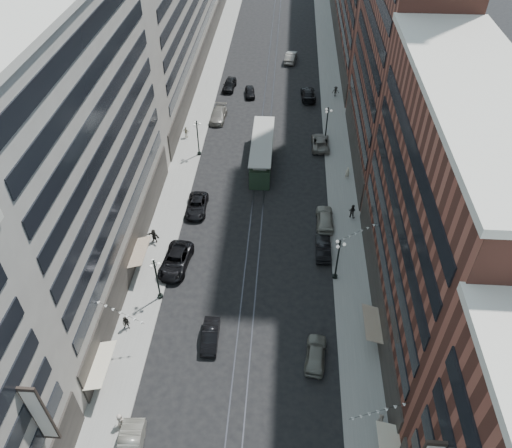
% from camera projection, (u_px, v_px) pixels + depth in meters
% --- Properties ---
extents(ground, '(220.00, 220.00, 0.00)m').
position_uv_depth(ground, '(264.00, 139.00, 75.87)').
color(ground, black).
rests_on(ground, ground).
extents(sidewalk_west, '(4.00, 180.00, 0.15)m').
position_uv_depth(sidewalk_west, '(202.00, 105.00, 83.85)').
color(sidewalk_west, gray).
rests_on(sidewalk_west, ground).
extents(sidewalk_east, '(4.00, 180.00, 0.15)m').
position_uv_depth(sidewalk_east, '(334.00, 109.00, 82.77)').
color(sidewalk_east, gray).
rests_on(sidewalk_east, ground).
extents(rail_west, '(0.12, 180.00, 0.02)m').
position_uv_depth(rail_west, '(263.00, 107.00, 83.39)').
color(rail_west, '#2D2D33').
rests_on(rail_west, ground).
extents(rail_east, '(0.12, 180.00, 0.02)m').
position_uv_depth(rail_east, '(272.00, 107.00, 83.32)').
color(rail_east, '#2D2D33').
rests_on(rail_east, ground).
extents(building_west_mid, '(8.00, 36.00, 28.00)m').
position_uv_depth(building_west_mid, '(72.00, 157.00, 47.24)').
color(building_west_mid, '#9B9689').
rests_on(building_west_mid, ground).
extents(building_east_mid, '(8.00, 30.00, 24.00)m').
position_uv_depth(building_east_mid, '(442.00, 223.00, 43.15)').
color(building_east_mid, brown).
rests_on(building_east_mid, ground).
extents(building_east_tower, '(8.00, 26.00, 42.00)m').
position_uv_depth(building_east_tower, '(410.00, 7.00, 58.16)').
color(building_east_tower, brown).
rests_on(building_east_tower, ground).
extents(lamppost_sw_far, '(1.03, 1.14, 5.52)m').
position_uv_depth(lamppost_sw_far, '(157.00, 278.00, 50.32)').
color(lamppost_sw_far, black).
rests_on(lamppost_sw_far, sidewalk_west).
extents(lamppost_sw_mid, '(1.03, 1.14, 5.52)m').
position_uv_depth(lamppost_sw_mid, '(198.00, 137.00, 70.53)').
color(lamppost_sw_mid, black).
rests_on(lamppost_sw_mid, sidewalk_west).
extents(lamppost_se_far, '(1.03, 1.14, 5.52)m').
position_uv_depth(lamppost_se_far, '(338.00, 258.00, 52.41)').
color(lamppost_se_far, black).
rests_on(lamppost_se_far, sidewalk_east).
extents(lamppost_se_mid, '(1.03, 1.14, 5.52)m').
position_uv_depth(lamppost_se_mid, '(327.00, 123.00, 73.37)').
color(lamppost_se_mid, black).
rests_on(lamppost_se_mid, sidewalk_east).
extents(streetcar, '(2.94, 13.28, 3.67)m').
position_uv_depth(streetcar, '(262.00, 152.00, 70.06)').
color(streetcar, '#223524').
rests_on(streetcar, ground).
extents(car_2, '(3.42, 6.40, 1.71)m').
position_uv_depth(car_2, '(176.00, 261.00, 55.28)').
color(car_2, black).
rests_on(car_2, ground).
extents(car_4, '(2.35, 4.83, 1.59)m').
position_uv_depth(car_4, '(316.00, 354.00, 46.30)').
color(car_4, '#646459').
rests_on(car_4, ground).
extents(car_5, '(1.64, 4.40, 1.44)m').
position_uv_depth(car_5, '(210.00, 336.00, 47.88)').
color(car_5, black).
rests_on(car_5, ground).
extents(pedestrian_1, '(0.90, 0.67, 1.65)m').
position_uv_depth(pedestrian_1, '(120.00, 421.00, 41.24)').
color(pedestrian_1, '#A89A8B').
rests_on(pedestrian_1, sidewalk_west).
extents(pedestrian_2, '(0.86, 0.55, 1.65)m').
position_uv_depth(pedestrian_2, '(126.00, 323.00, 48.71)').
color(pedestrian_2, black).
rests_on(pedestrian_2, sidewalk_west).
extents(pedestrian_4, '(0.52, 1.11, 1.89)m').
position_uv_depth(pedestrian_4, '(381.00, 421.00, 41.08)').
color(pedestrian_4, '#BFAE9E').
rests_on(pedestrian_4, sidewalk_east).
extents(car_7, '(2.58, 5.39, 1.48)m').
position_uv_depth(car_7, '(197.00, 206.00, 62.69)').
color(car_7, black).
rests_on(car_7, ground).
extents(car_8, '(2.58, 5.75, 1.64)m').
position_uv_depth(car_8, '(218.00, 115.00, 79.82)').
color(car_8, slate).
rests_on(car_8, ground).
extents(car_9, '(2.42, 5.10, 1.68)m').
position_uv_depth(car_9, '(229.00, 84.00, 87.87)').
color(car_9, black).
rests_on(car_9, ground).
extents(car_10, '(1.66, 4.65, 1.53)m').
position_uv_depth(car_10, '(323.00, 248.00, 56.92)').
color(car_10, black).
rests_on(car_10, ground).
extents(car_11, '(2.54, 5.47, 1.52)m').
position_uv_depth(car_11, '(320.00, 142.00, 73.75)').
color(car_11, slate).
rests_on(car_11, ground).
extents(car_12, '(2.69, 5.88, 1.67)m').
position_uv_depth(car_12, '(308.00, 94.00, 85.18)').
color(car_12, black).
rests_on(car_12, ground).
extents(car_13, '(2.12, 4.22, 1.38)m').
position_uv_depth(car_13, '(250.00, 92.00, 86.01)').
color(car_13, black).
rests_on(car_13, ground).
extents(car_14, '(2.56, 5.59, 1.78)m').
position_uv_depth(car_14, '(291.00, 57.00, 96.65)').
color(car_14, gray).
rests_on(car_14, ground).
extents(pedestrian_5, '(1.72, 1.03, 1.79)m').
position_uv_depth(pedestrian_5, '(154.00, 236.00, 58.05)').
color(pedestrian_5, black).
rests_on(pedestrian_5, sidewalk_west).
extents(pedestrian_6, '(1.16, 0.80, 1.81)m').
position_uv_depth(pedestrian_6, '(186.00, 132.00, 75.38)').
color(pedestrian_6, beige).
rests_on(pedestrian_6, sidewalk_west).
extents(pedestrian_7, '(1.04, 0.84, 1.89)m').
position_uv_depth(pedestrian_7, '(352.00, 211.00, 61.35)').
color(pedestrian_7, black).
rests_on(pedestrian_7, sidewalk_east).
extents(pedestrian_8, '(0.70, 0.53, 1.72)m').
position_uv_depth(pedestrian_8, '(347.00, 173.00, 67.52)').
color(pedestrian_8, beige).
rests_on(pedestrian_8, sidewalk_east).
extents(pedestrian_9, '(1.14, 0.47, 1.77)m').
position_uv_depth(pedestrian_9, '(336.00, 91.00, 85.47)').
color(pedestrian_9, black).
rests_on(pedestrian_9, sidewalk_east).
extents(car_extra_0, '(2.05, 5.10, 1.74)m').
position_uv_depth(car_extra_0, '(325.00, 218.00, 60.66)').
color(car_extra_0, gray).
rests_on(car_extra_0, ground).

